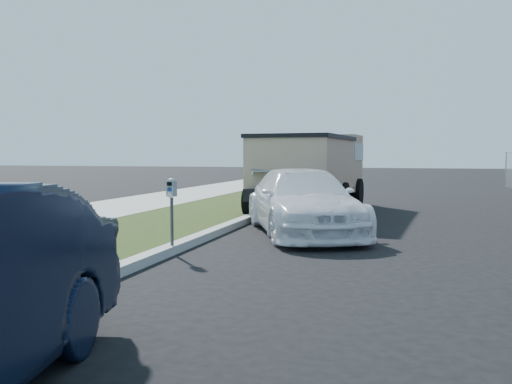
# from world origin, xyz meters

# --- Properties ---
(ground) EXTENTS (120.00, 120.00, 0.00)m
(ground) POSITION_xyz_m (0.00, 0.00, 0.00)
(ground) COLOR black
(ground) RESTS_ON ground
(streetside) EXTENTS (6.12, 50.00, 0.15)m
(streetside) POSITION_xyz_m (-5.57, 2.00, 0.07)
(streetside) COLOR #999991
(streetside) RESTS_ON ground
(parking_meter) EXTENTS (0.18, 0.14, 1.17)m
(parking_meter) POSITION_xyz_m (-2.55, -0.11, 0.96)
(parking_meter) COLOR #3F4247
(parking_meter) RESTS_ON ground
(white_wagon) EXTENTS (3.67, 5.08, 1.37)m
(white_wagon) POSITION_xyz_m (-0.93, 2.96, 0.68)
(white_wagon) COLOR white
(white_wagon) RESTS_ON ground
(dump_truck) EXTENTS (2.73, 6.03, 2.30)m
(dump_truck) POSITION_xyz_m (-1.52, 7.59, 1.30)
(dump_truck) COLOR black
(dump_truck) RESTS_ON ground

